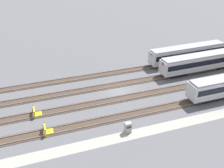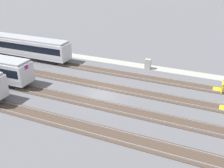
# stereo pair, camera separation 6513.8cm
# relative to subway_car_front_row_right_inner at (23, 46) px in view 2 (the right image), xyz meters

# --- Properties ---
(ground_plane) EXTENTS (400.00, 400.00, 0.00)m
(ground_plane) POSITION_rel_subway_car_front_row_right_inner_xyz_m (-18.71, 7.36, -2.04)
(ground_plane) COLOR #5B5B60
(service_walkway) EXTENTS (54.00, 2.00, 0.01)m
(service_walkway) POSITION_rel_subway_car_front_row_right_inner_xyz_m (-18.71, -4.33, -2.04)
(service_walkway) COLOR #9E9E93
(service_walkway) RESTS_ON ground
(rail_track_nearest) EXTENTS (90.00, 2.24, 0.21)m
(rail_track_nearest) POSITION_rel_subway_car_front_row_right_inner_xyz_m (-18.71, 0.05, -2.00)
(rail_track_nearest) COLOR #47382D
(rail_track_nearest) RESTS_ON ground
(rail_track_near_inner) EXTENTS (90.00, 2.24, 0.21)m
(rail_track_near_inner) POSITION_rel_subway_car_front_row_right_inner_xyz_m (-18.71, 4.92, -2.00)
(rail_track_near_inner) COLOR #47382D
(rail_track_near_inner) RESTS_ON ground
(rail_track_middle) EXTENTS (90.00, 2.24, 0.21)m
(rail_track_middle) POSITION_rel_subway_car_front_row_right_inner_xyz_m (-18.71, 9.79, -2.00)
(rail_track_middle) COLOR #47382D
(rail_track_middle) RESTS_ON ground
(rail_track_far_inner) EXTENTS (90.00, 2.24, 0.21)m
(rail_track_far_inner) POSITION_rel_subway_car_front_row_right_inner_xyz_m (-18.71, 14.66, -2.00)
(rail_track_far_inner) COLOR #47382D
(rail_track_far_inner) RESTS_ON ground
(subway_car_front_row_right_inner) EXTENTS (18.00, 2.86, 3.70)m
(subway_car_front_row_right_inner) POSITION_rel_subway_car_front_row_right_inner_xyz_m (0.00, 0.00, 0.00)
(subway_car_front_row_right_inner) COLOR silver
(subway_car_front_row_right_inner) RESTS_ON ground
(bumper_stop_nearest_track) EXTENTS (1.36, 2.01, 1.22)m
(bumper_stop_nearest_track) POSITION_rel_subway_car_front_row_right_inner_xyz_m (-32.46, 0.05, -1.53)
(bumper_stop_nearest_track) COLOR yellow
(bumper_stop_nearest_track) RESTS_ON ground
(electrical_cabinet) EXTENTS (0.90, 0.73, 1.60)m
(electrical_cabinet) POSITION_rel_subway_car_front_row_right_inner_xyz_m (-21.53, -3.58, -1.24)
(electrical_cabinet) COLOR #9E9E99
(electrical_cabinet) RESTS_ON ground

